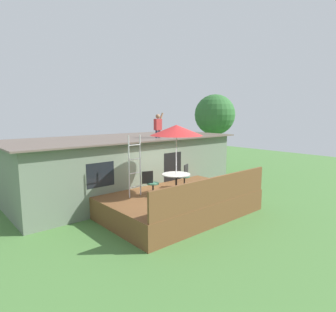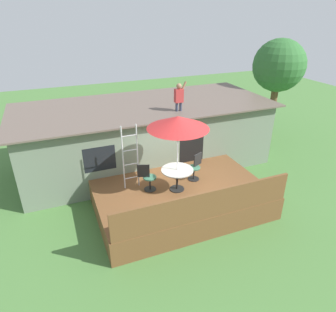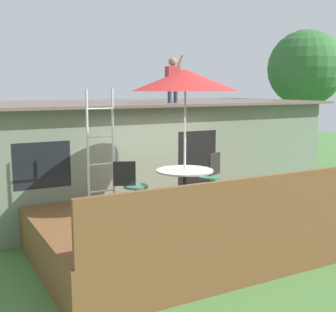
{
  "view_description": "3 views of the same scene",
  "coord_description": "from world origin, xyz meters",
  "views": [
    {
      "loc": [
        -7.16,
        -7.67,
        3.74
      ],
      "look_at": [
        0.49,
        1.12,
        2.02
      ],
      "focal_mm": 30.77,
      "sensor_mm": 36.0,
      "label": 1
    },
    {
      "loc": [
        -3.6,
        -7.84,
        6.22
      ],
      "look_at": [
        -0.23,
        0.51,
        1.78
      ],
      "focal_mm": 32.32,
      "sensor_mm": 36.0,
      "label": 2
    },
    {
      "loc": [
        -4.19,
        -6.87,
        3.02
      ],
      "look_at": [
        0.13,
        1.07,
        1.62
      ],
      "focal_mm": 47.37,
      "sensor_mm": 36.0,
      "label": 3
    }
  ],
  "objects": [
    {
      "name": "patio_chair_left",
      "position": [
        -1.04,
        0.28,
        1.26
      ],
      "size": [
        0.6,
        0.44,
        0.92
      ],
      "rotation": [
        0.0,
        0.0,
        -0.38
      ],
      "color": "black",
      "rests_on": "deck"
    },
    {
      "name": "patio_umbrella",
      "position": [
        -0.15,
        -0.07,
        3.15
      ],
      "size": [
        1.9,
        1.9,
        2.54
      ],
      "color": "silver",
      "rests_on": "deck"
    },
    {
      "name": "patio_chair_right",
      "position": [
        0.72,
        0.35,
        1.26
      ],
      "size": [
        0.59,
        0.44,
        0.92
      ],
      "rotation": [
        0.0,
        0.0,
        -2.69
      ],
      "color": "black",
      "rests_on": "deck"
    },
    {
      "name": "ground_plane",
      "position": [
        0.0,
        0.0,
        0.0
      ],
      "size": [
        40.0,
        40.0,
        0.0
      ],
      "primitive_type": "plane",
      "color": "#477538"
    },
    {
      "name": "patio_table",
      "position": [
        -0.15,
        -0.07,
        1.39
      ],
      "size": [
        1.04,
        1.04,
        0.74
      ],
      "color": "black",
      "rests_on": "deck"
    },
    {
      "name": "person_figure",
      "position": [
        0.94,
        2.31,
        3.28
      ],
      "size": [
        0.47,
        0.2,
        1.11
      ],
      "color": "#33384C",
      "rests_on": "house"
    },
    {
      "name": "step_ladder",
      "position": [
        -1.48,
        0.65,
        1.9
      ],
      "size": [
        0.52,
        0.04,
        2.2
      ],
      "color": "silver",
      "rests_on": "deck"
    },
    {
      "name": "deck_railing",
      "position": [
        0.0,
        -1.79,
        1.25
      ],
      "size": [
        5.48,
        0.08,
        0.9
      ],
      "primitive_type": "cube",
      "color": "brown",
      "rests_on": "deck"
    },
    {
      "name": "house",
      "position": [
        0.0,
        3.6,
        1.34
      ],
      "size": [
        10.5,
        4.5,
        2.67
      ],
      "color": "slate",
      "rests_on": "ground"
    },
    {
      "name": "backyard_tree",
      "position": [
        7.13,
        4.23,
        3.62
      ],
      "size": [
        2.54,
        2.54,
        4.94
      ],
      "color": "brown",
      "rests_on": "ground"
    },
    {
      "name": "deck",
      "position": [
        0.0,
        0.0,
        0.4
      ],
      "size": [
        5.58,
        3.69,
        0.8
      ],
      "primitive_type": "cube",
      "color": "brown",
      "rests_on": "ground"
    }
  ]
}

